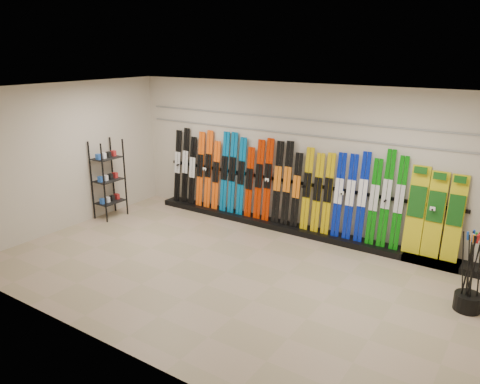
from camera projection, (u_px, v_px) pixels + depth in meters
The scene contains 12 objects.
floor at pixel (226, 272), 7.94m from camera, with size 8.00×8.00×0.00m, color tan.
back_wall at pixel (297, 158), 9.49m from camera, with size 8.00×8.00×0.00m, color beige.
left_wall at pixel (67, 157), 9.62m from camera, with size 5.00×5.00×0.00m, color beige.
ceiling at pixel (224, 92), 7.06m from camera, with size 8.00×8.00×0.00m, color silver.
ski_rack_base at pixel (299, 230), 9.62m from camera, with size 8.00×0.40×0.12m, color black.
skis at pixel (272, 182), 9.75m from camera, with size 5.38×0.23×1.81m.
snowboards at pixel (434, 214), 8.09m from camera, with size 0.94×0.24×1.57m.
accessory_rack at pixel (108, 179), 10.31m from camera, with size 0.40×0.60×1.74m, color black.
pole_bin at pixel (467, 302), 6.76m from camera, with size 0.38×0.38×0.25m, color black.
ski_poles at pixel (471, 272), 6.61m from camera, with size 0.32×0.33×1.18m.
slatwall_rail_0 at pixel (297, 134), 9.32m from camera, with size 7.60×0.02×0.03m, color gray.
slatwall_rail_1 at pixel (298, 119), 9.24m from camera, with size 7.60×0.02×0.03m, color gray.
Camera 1 is at (4.19, -5.85, 3.63)m, focal length 35.00 mm.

